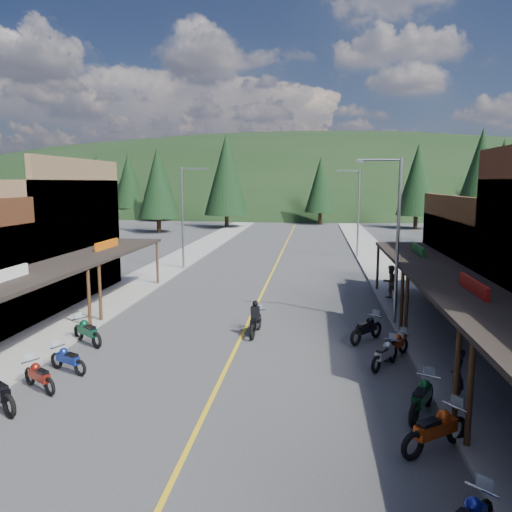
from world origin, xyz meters
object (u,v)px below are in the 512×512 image
(streetlight_1, at_px, (184,213))
(rider_on_bike, at_px, (256,321))
(pine_4, at_px, (417,180))
(pine_5, at_px, (502,175))
(pine_11, at_px, (481,179))
(pedestrian_east_a, at_px, (457,375))
(pine_9, at_px, (497,186))
(pine_10, at_px, (158,183))
(bike_east_8, at_px, (385,353))
(bike_west_8, at_px, (68,358))
(pedestrian_east_b, at_px, (390,281))
(shop_west_3, at_px, (24,240))
(pine_0, at_px, (50,184))
(bike_west_7, at_px, (39,375))
(bike_east_6, at_px, (436,428))
(pine_2, at_px, (226,174))
(streetlight_3, at_px, (357,209))
(pine_1, at_px, (160,180))
(pine_8, at_px, (98,190))
(pine_7, at_px, (129,180))
(bike_east_7, at_px, (422,396))
(bike_west_9, at_px, (87,330))
(bike_east_9, at_px, (395,344))
(bike_east_10, at_px, (367,328))
(streetlight_2, at_px, (395,234))

(streetlight_1, height_order, rider_on_bike, streetlight_1)
(pine_4, bearing_deg, pine_5, 36.87)
(pine_11, height_order, pedestrian_east_a, pine_11)
(pine_9, relative_size, rider_on_bike, 4.83)
(pine_10, xyz_separation_m, bike_east_8, (23.88, -47.69, -6.21))
(bike_west_8, xyz_separation_m, pedestrian_east_b, (13.31, 12.98, 0.57))
(shop_west_3, height_order, pine_0, pine_0)
(pine_11, xyz_separation_m, bike_west_7, (-25.83, -39.16, -6.64))
(streetlight_1, relative_size, bike_east_6, 3.50)
(pine_4, distance_m, pine_9, 16.18)
(pine_11, relative_size, rider_on_bike, 5.54)
(pine_9, relative_size, pedestrian_east_b, 5.62)
(pine_2, xyz_separation_m, pine_9, (34.00, -13.00, -1.61))
(pine_2, bearing_deg, bike_west_7, -85.97)
(streetlight_3, relative_size, bike_west_7, 4.19)
(shop_west_3, xyz_separation_m, bike_west_8, (8.12, -10.83, -2.98))
(pine_10, bearing_deg, bike_west_8, -76.01)
(pine_11, bearing_deg, pedestrian_east_a, -107.70)
(pine_5, bearing_deg, pine_2, -162.35)
(pine_1, height_order, pine_4, same)
(pine_4, height_order, pine_9, pine_4)
(pine_8, bearing_deg, pine_7, 105.52)
(bike_east_6, relative_size, bike_east_7, 1.04)
(pine_4, bearing_deg, shop_west_3, -123.13)
(bike_west_8, bearing_deg, bike_west_9, 38.92)
(bike_east_8, xyz_separation_m, bike_east_9, (0.53, 1.19, -0.03))
(bike_west_9, xyz_separation_m, bike_east_8, (12.26, -1.26, -0.05))
(bike_east_8, relative_size, bike_east_10, 0.90)
(pine_4, distance_m, bike_east_7, 62.99)
(rider_on_bike, bearing_deg, bike_east_7, -47.34)
(pine_10, height_order, pedestrian_east_b, pine_10)
(streetlight_2, xyz_separation_m, pine_5, (27.05, 64.00, 3.53))
(pedestrian_east_a, bearing_deg, bike_west_9, -88.66)
(pine_8, bearing_deg, pine_10, 68.20)
(rider_on_bike, distance_m, pedestrian_east_a, 9.55)
(streetlight_2, height_order, pine_0, pine_0)
(pine_1, xyz_separation_m, bike_west_7, (18.17, -71.16, -6.69))
(pine_1, relative_size, pine_4, 1.00)
(pine_10, xyz_separation_m, bike_east_6, (24.37, -53.56, -6.13))
(pedestrian_east_b, bearing_deg, bike_east_9, 51.56)
(pine_0, height_order, rider_on_bike, pine_0)
(bike_east_6, bearing_deg, pine_5, 123.70)
(streetlight_2, relative_size, streetlight_3, 1.00)
(streetlight_2, height_order, pine_10, pine_10)
(pine_9, distance_m, rider_on_bike, 46.06)
(pine_5, bearing_deg, pine_0, -172.30)
(pine_10, height_order, bike_west_8, pine_10)
(pine_7, xyz_separation_m, bike_east_6, (38.37, -79.56, -6.58))
(pine_4, height_order, rider_on_bike, pine_4)
(streetlight_1, distance_m, bike_east_8, 23.82)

